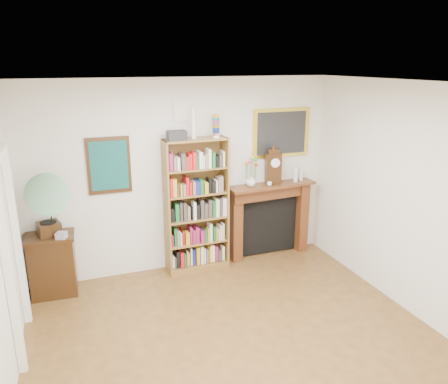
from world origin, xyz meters
name	(u,v)px	position (x,y,z in m)	size (l,w,h in m)	color
room	(255,239)	(0.00, 0.00, 1.40)	(4.51, 5.01, 2.81)	#56361A
door_casing	(11,238)	(-2.21, 1.20, 1.26)	(0.08, 1.02, 2.17)	white
teal_poster	(109,165)	(-1.05, 2.48, 1.65)	(0.58, 0.04, 0.78)	black
small_picture	(183,110)	(0.00, 2.48, 2.35)	(0.26, 0.04, 0.30)	white
gilt_painting	(281,133)	(1.55, 2.48, 1.95)	(0.95, 0.04, 0.75)	gold
bookshelf	(196,198)	(0.12, 2.32, 1.10)	(0.91, 0.34, 2.27)	brown
side_cabinet	(53,265)	(-1.89, 2.26, 0.42)	(0.61, 0.45, 0.84)	black
fireplace	(269,213)	(1.34, 2.40, 0.70)	(1.43, 0.42, 1.19)	#452010
gramophone	(45,201)	(-1.89, 2.14, 1.34)	(0.68, 0.78, 0.88)	black
cd_stack	(61,235)	(-1.74, 2.10, 0.88)	(0.12, 0.12, 0.08)	silver
mantel_clock	(273,167)	(1.36, 2.34, 1.46)	(0.26, 0.18, 0.55)	black
flower_vase	(251,181)	(1.00, 2.35, 1.27)	(0.16, 0.16, 0.16)	white
teacup	(269,184)	(1.27, 2.27, 1.22)	(0.08, 0.08, 0.06)	white
bottle_left	(296,174)	(1.76, 2.34, 1.31)	(0.07, 0.07, 0.24)	silver
bottle_right	(301,174)	(1.88, 2.38, 1.29)	(0.06, 0.06, 0.20)	silver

